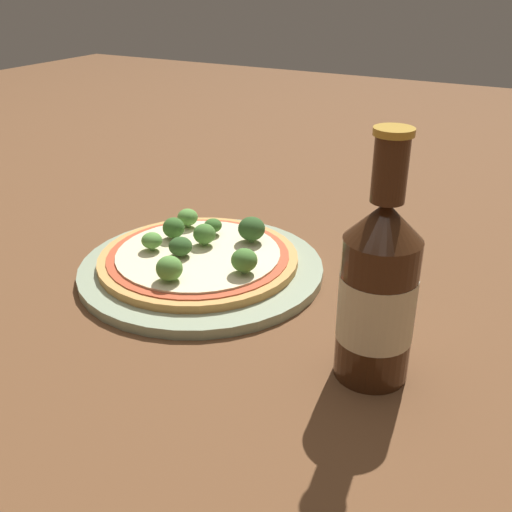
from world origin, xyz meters
TOP-DOWN VIEW (x-y plane):
  - ground_plane at (0.00, 0.00)m, footprint 3.00×3.00m
  - plate at (0.02, 0.01)m, footprint 0.30×0.30m
  - pizza at (0.01, 0.01)m, footprint 0.25×0.25m
  - broccoli_floret_0 at (0.01, 0.03)m, footprint 0.03×0.03m
  - broccoli_floret_1 at (0.03, -0.06)m, footprint 0.03×0.03m
  - broccoli_floret_2 at (-0.04, 0.07)m, footprint 0.03×0.03m
  - broccoli_floret_3 at (-0.04, -0.01)m, footprint 0.03×0.03m
  - broccoli_floret_4 at (-0.00, 0.07)m, footprint 0.02×0.02m
  - broccoli_floret_5 at (0.09, -0.01)m, footprint 0.03×0.03m
  - broccoli_floret_6 at (0.06, 0.07)m, footprint 0.03×0.03m
  - broccoli_floret_7 at (0.00, -0.01)m, footprint 0.03×0.03m
  - broccoli_floret_8 at (-0.04, 0.03)m, footprint 0.03×0.03m
  - beer_bottle at (0.27, -0.08)m, footprint 0.07×0.07m

SIDE VIEW (x-z plane):
  - ground_plane at x=0.00m, z-range 0.00..0.00m
  - plate at x=0.02m, z-range 0.00..0.01m
  - pizza at x=0.01m, z-range 0.01..0.03m
  - broccoli_floret_4 at x=0.00m, z-range 0.03..0.05m
  - broccoli_floret_7 at x=0.00m, z-range 0.03..0.05m
  - broccoli_floret_3 at x=-0.04m, z-range 0.03..0.05m
  - broccoli_floret_2 at x=-0.04m, z-range 0.03..0.05m
  - broccoli_floret_1 at x=0.03m, z-range 0.03..0.06m
  - broccoli_floret_8 at x=-0.04m, z-range 0.03..0.06m
  - broccoli_floret_0 at x=0.01m, z-range 0.03..0.05m
  - broccoli_floret_5 at x=0.09m, z-range 0.03..0.06m
  - broccoli_floret_6 at x=0.06m, z-range 0.03..0.06m
  - beer_bottle at x=0.27m, z-range -0.03..0.20m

